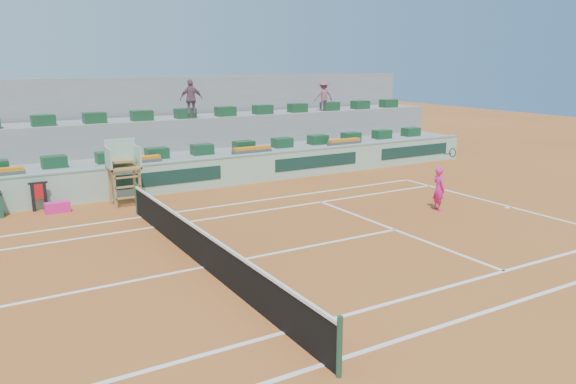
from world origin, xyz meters
The scene contains 16 objects.
ground centered at (0.00, 0.00, 0.00)m, with size 90.00×90.00×0.00m, color #A55220.
seating_tier_lower centered at (0.00, 10.70, 0.60)m, with size 36.00×4.00×1.20m, color #959592.
seating_tier_upper centered at (0.00, 12.30, 1.30)m, with size 36.00×2.40×2.60m, color #959592.
stadium_back_wall centered at (0.00, 13.90, 2.20)m, with size 36.00×0.40×4.40m, color #959592.
player_bag centered at (-2.33, 7.57, 0.18)m, with size 0.82×0.37×0.37m, color #FA208E.
spectator_mid centered at (4.22, 11.43, 3.47)m, with size 1.03×0.43×1.75m, color #7D5365.
spectator_right centered at (11.60, 11.71, 3.38)m, with size 1.00×0.58×1.55m, color #9B4D62.
court_lines centered at (0.00, 0.00, 0.01)m, with size 23.89×11.09×0.01m.
tennis_net centered at (0.00, 0.00, 0.53)m, with size 0.10×11.97×1.10m.
advertising_hoarding centered at (0.02, 8.50, 0.63)m, with size 36.00×0.34×1.26m.
umpire_chair centered at (0.00, 7.50, 1.54)m, with size 1.10×0.90×2.40m.
seat_row_lower centered at (0.00, 9.80, 1.42)m, with size 32.90×0.60×0.44m.
seat_row_upper centered at (0.00, 11.70, 2.82)m, with size 32.90×0.60×0.44m.
flower_planters centered at (-1.50, 9.00, 1.33)m, with size 26.80×0.36×0.28m.
towel_rack centered at (-2.82, 8.13, 0.60)m, with size 0.63×0.11×1.03m.
tennis_player centered at (9.33, 1.08, 0.78)m, with size 0.48×0.87×2.28m.
Camera 1 is at (-5.02, -12.76, 5.16)m, focal length 35.00 mm.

